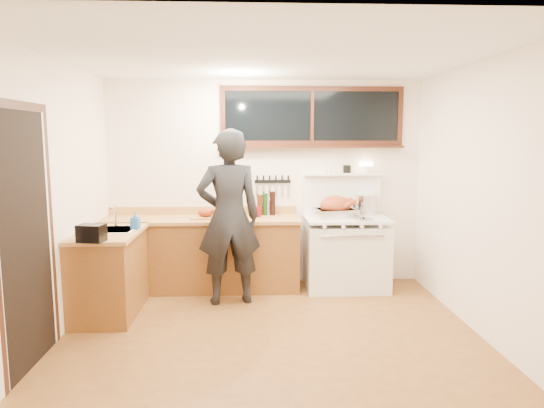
{
  "coord_description": "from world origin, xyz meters",
  "views": [
    {
      "loc": [
        -0.19,
        -4.46,
        1.89
      ],
      "look_at": [
        0.05,
        0.85,
        1.15
      ],
      "focal_mm": 32.0,
      "sensor_mm": 36.0,
      "label": 1
    }
  ],
  "objects_px": {
    "man": "(229,217)",
    "cutting_board": "(206,214)",
    "vintage_stove": "(346,251)",
    "roast_turkey": "(336,208)"
  },
  "relations": [
    {
      "from": "roast_turkey",
      "to": "man",
      "type": "bearing_deg",
      "value": -157.86
    },
    {
      "from": "vintage_stove",
      "to": "man",
      "type": "xyz_separation_m",
      "value": [
        -1.43,
        -0.48,
        0.52
      ]
    },
    {
      "from": "man",
      "to": "cutting_board",
      "type": "height_order",
      "value": "man"
    },
    {
      "from": "vintage_stove",
      "to": "man",
      "type": "distance_m",
      "value": 1.6
    },
    {
      "from": "man",
      "to": "roast_turkey",
      "type": "distance_m",
      "value": 1.41
    },
    {
      "from": "man",
      "to": "roast_turkey",
      "type": "relative_size",
      "value": 3.55
    },
    {
      "from": "roast_turkey",
      "to": "vintage_stove",
      "type": "bearing_deg",
      "value": -21.47
    },
    {
      "from": "vintage_stove",
      "to": "roast_turkey",
      "type": "relative_size",
      "value": 2.82
    },
    {
      "from": "man",
      "to": "cutting_board",
      "type": "bearing_deg",
      "value": 121.5
    },
    {
      "from": "man",
      "to": "cutting_board",
      "type": "xyz_separation_m",
      "value": [
        -0.3,
        0.49,
        -0.04
      ]
    }
  ]
}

